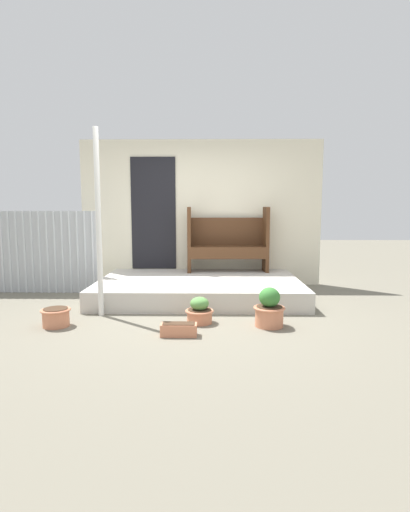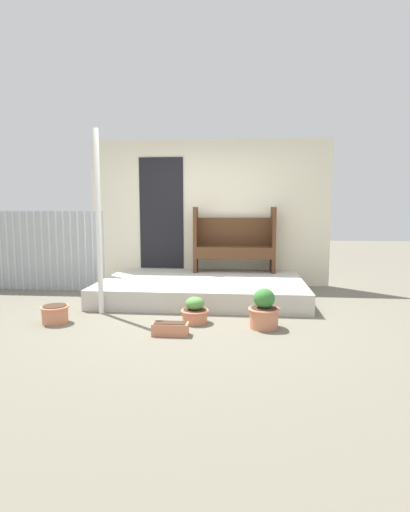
# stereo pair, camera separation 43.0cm
# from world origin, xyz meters

# --- Properties ---
(ground_plane) EXTENTS (24.00, 24.00, 0.00)m
(ground_plane) POSITION_xyz_m (0.00, 0.00, 0.00)
(ground_plane) COLOR #706B5B
(porch_slab) EXTENTS (3.11, 2.07, 0.29)m
(porch_slab) POSITION_xyz_m (0.10, 1.04, 0.14)
(porch_slab) COLOR beige
(porch_slab) RESTS_ON ground_plane
(house_wall) EXTENTS (4.31, 0.08, 2.60)m
(house_wall) POSITION_xyz_m (0.06, 2.10, 1.30)
(house_wall) COLOR beige
(house_wall) RESTS_ON ground_plane
(fence_corrugated) EXTENTS (2.75, 0.05, 1.35)m
(fence_corrugated) POSITION_xyz_m (-2.97, 1.33, 0.67)
(fence_corrugated) COLOR #ADB2B7
(fence_corrugated) RESTS_ON ground_plane
(support_post) EXTENTS (0.07, 0.07, 2.41)m
(support_post) POSITION_xyz_m (-1.16, -0.06, 1.20)
(support_post) COLOR white
(support_post) RESTS_ON ground_plane
(bench) EXTENTS (1.41, 0.45, 1.13)m
(bench) POSITION_xyz_m (0.57, 1.84, 0.84)
(bench) COLOR #4C2D19
(bench) RESTS_ON porch_slab
(flower_pot_left) EXTENTS (0.35, 0.35, 0.22)m
(flower_pot_left) POSITION_xyz_m (-1.56, -0.55, 0.12)
(flower_pot_left) COLOR tan
(flower_pot_left) RESTS_ON ground_plane
(flower_pot_middle) EXTENTS (0.35, 0.35, 0.32)m
(flower_pot_middle) POSITION_xyz_m (0.14, -0.38, 0.14)
(flower_pot_middle) COLOR tan
(flower_pot_middle) RESTS_ON ground_plane
(flower_pot_right) EXTENTS (0.38, 0.38, 0.47)m
(flower_pot_right) POSITION_xyz_m (0.98, -0.51, 0.21)
(flower_pot_right) COLOR tan
(flower_pot_right) RESTS_ON ground_plane
(planter_box_rect) EXTENTS (0.40, 0.16, 0.14)m
(planter_box_rect) POSITION_xyz_m (-0.07, -0.88, 0.07)
(planter_box_rect) COLOR tan
(planter_box_rect) RESTS_ON ground_plane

